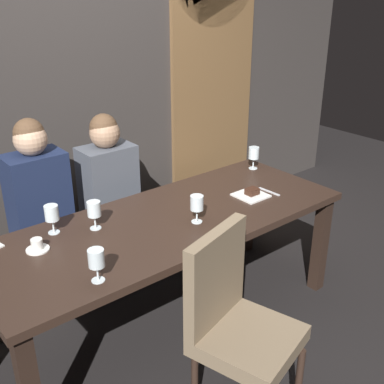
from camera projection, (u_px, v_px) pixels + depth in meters
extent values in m
plane|color=black|center=(171.00, 321.00, 3.09)|extent=(9.00, 9.00, 0.00)
cube|color=#383330|center=(62.00, 60.00, 3.35)|extent=(6.00, 0.12, 3.00)
cube|color=brown|center=(212.00, 98.00, 4.26)|extent=(0.90, 0.05, 2.10)
cube|color=black|center=(320.00, 244.00, 3.30)|extent=(0.08, 0.08, 0.69)
cube|color=black|center=(247.00, 210.00, 3.79)|extent=(0.08, 0.08, 0.69)
cube|color=#302119|center=(169.00, 222.00, 2.80)|extent=(2.20, 0.84, 0.04)
cube|color=#40352A|center=(113.00, 254.00, 3.51)|extent=(2.50, 0.40, 0.35)
cube|color=brown|center=(111.00, 227.00, 3.42)|extent=(2.50, 0.44, 0.10)
cylinder|color=#302119|center=(298.00, 384.00, 2.34)|extent=(0.04, 0.04, 0.42)
cylinder|color=#302119|center=(195.00, 376.00, 2.38)|extent=(0.04, 0.04, 0.42)
cylinder|color=#302119|center=(246.00, 344.00, 2.59)|extent=(0.04, 0.04, 0.42)
cube|color=#7F6B51|center=(249.00, 340.00, 2.26)|extent=(0.54, 0.54, 0.08)
cube|color=#7F6B51|center=(216.00, 277.00, 2.25)|extent=(0.44, 0.18, 0.48)
cube|color=#192342|center=(39.00, 199.00, 3.01)|extent=(0.36, 0.24, 0.60)
sphere|color=tan|center=(30.00, 139.00, 2.85)|extent=(0.20, 0.20, 0.20)
sphere|color=brown|center=(29.00, 133.00, 2.85)|extent=(0.18, 0.18, 0.18)
cube|color=#4C515B|center=(109.00, 185.00, 3.28)|extent=(0.36, 0.24, 0.56)
sphere|color=tan|center=(105.00, 133.00, 3.13)|extent=(0.20, 0.20, 0.20)
sphere|color=brown|center=(104.00, 128.00, 3.13)|extent=(0.18, 0.18, 0.18)
cylinder|color=silver|center=(54.00, 232.00, 2.64)|extent=(0.06, 0.06, 0.00)
cylinder|color=silver|center=(53.00, 226.00, 2.62)|extent=(0.01, 0.01, 0.07)
cylinder|color=silver|center=(52.00, 213.00, 2.59)|extent=(0.08, 0.08, 0.08)
cylinder|color=gold|center=(52.00, 217.00, 2.60)|extent=(0.07, 0.07, 0.03)
cylinder|color=silver|center=(197.00, 222.00, 2.76)|extent=(0.06, 0.06, 0.00)
cylinder|color=silver|center=(197.00, 215.00, 2.74)|extent=(0.01, 0.01, 0.07)
cylinder|color=silver|center=(197.00, 203.00, 2.71)|extent=(0.08, 0.08, 0.08)
cylinder|color=silver|center=(253.00, 168.00, 3.54)|extent=(0.06, 0.06, 0.00)
cylinder|color=silver|center=(253.00, 163.00, 3.52)|extent=(0.01, 0.01, 0.07)
cylinder|color=silver|center=(254.00, 153.00, 3.49)|extent=(0.08, 0.08, 0.08)
cylinder|color=maroon|center=(254.00, 156.00, 3.50)|extent=(0.07, 0.07, 0.03)
cylinder|color=silver|center=(96.00, 228.00, 2.68)|extent=(0.06, 0.06, 0.00)
cylinder|color=silver|center=(95.00, 222.00, 2.67)|extent=(0.01, 0.01, 0.07)
cylinder|color=silver|center=(94.00, 209.00, 2.64)|extent=(0.08, 0.08, 0.08)
cylinder|color=silver|center=(98.00, 280.00, 2.22)|extent=(0.06, 0.06, 0.00)
cylinder|color=silver|center=(98.00, 273.00, 2.20)|extent=(0.01, 0.01, 0.07)
cylinder|color=silver|center=(96.00, 258.00, 2.17)|extent=(0.08, 0.08, 0.08)
cylinder|color=white|center=(38.00, 249.00, 2.47)|extent=(0.12, 0.12, 0.01)
cylinder|color=white|center=(37.00, 244.00, 2.45)|extent=(0.06, 0.06, 0.06)
cylinder|color=brown|center=(36.00, 240.00, 2.44)|extent=(0.05, 0.05, 0.01)
cube|color=white|center=(251.00, 195.00, 3.08)|extent=(0.19, 0.19, 0.01)
cube|color=#381E14|center=(252.00, 191.00, 3.08)|extent=(0.08, 0.06, 0.04)
cube|color=silver|center=(269.00, 192.00, 3.14)|extent=(0.02, 0.17, 0.01)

